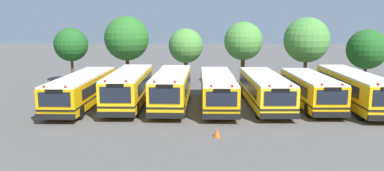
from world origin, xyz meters
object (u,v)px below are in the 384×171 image
at_px(school_bus_3, 217,89).
at_px(tree_5, 368,49).
at_px(tree_0, 70,44).
at_px(tree_2, 186,45).
at_px(school_bus_4, 264,89).
at_px(traffic_cone, 217,133).
at_px(school_bus_6, 353,88).
at_px(tree_1, 125,38).
at_px(school_bus_2, 172,88).
at_px(school_bus_5, 310,89).
at_px(school_bus_1, 129,87).
at_px(tree_4, 306,40).
at_px(tree_3, 244,41).
at_px(school_bus_0, 83,89).

distance_m(school_bus_3, tree_5, 19.49).
xyz_separation_m(tree_0, tree_2, (12.04, 0.17, -0.06)).
distance_m(school_bus_4, traffic_cone, 8.87).
bearing_deg(traffic_cone, school_bus_3, 87.34).
distance_m(school_bus_6, traffic_cone, 13.46).
relative_size(tree_0, tree_1, 0.83).
bearing_deg(tree_2, school_bus_3, -75.33).
bearing_deg(tree_2, school_bus_2, -93.90).
height_order(school_bus_4, school_bus_5, school_bus_5).
relative_size(school_bus_2, tree_0, 1.70).
height_order(school_bus_1, tree_4, tree_4).
bearing_deg(school_bus_5, tree_1, -34.85).
distance_m(school_bus_5, tree_3, 10.59).
bearing_deg(school_bus_2, school_bus_5, -177.53).
relative_size(school_bus_3, tree_1, 1.53).
height_order(school_bus_0, school_bus_6, school_bus_6).
relative_size(school_bus_3, tree_5, 1.90).
relative_size(tree_2, tree_5, 1.02).
distance_m(school_bus_4, school_bus_6, 6.81).
xyz_separation_m(school_bus_0, school_bus_1, (3.60, 0.13, 0.13)).
bearing_deg(traffic_cone, school_bus_6, 36.49).
height_order(school_bus_0, school_bus_2, school_bus_2).
bearing_deg(school_bus_2, tree_4, -141.44).
height_order(tree_3, tree_4, tree_4).
bearing_deg(tree_0, school_bus_0, -67.06).
xyz_separation_m(tree_2, tree_4, (12.00, -0.99, 0.58)).
bearing_deg(school_bus_6, tree_5, -117.19).
xyz_separation_m(school_bus_5, tree_5, (9.03, 10.77, 2.31)).
height_order(school_bus_6, tree_1, tree_1).
relative_size(tree_1, tree_4, 1.02).
height_order(school_bus_0, tree_0, tree_0).
bearing_deg(school_bus_0, school_bus_6, -178.76).
distance_m(tree_3, traffic_cone, 17.93).
xyz_separation_m(tree_2, tree_5, (18.84, 0.29, -0.42)).
bearing_deg(school_bus_4, traffic_cone, 61.73).
distance_m(school_bus_5, tree_4, 10.28).
distance_m(school_bus_1, school_bus_4, 10.39).
height_order(school_bus_4, tree_5, tree_5).
xyz_separation_m(school_bus_5, tree_0, (-21.84, 10.31, 2.78)).
xyz_separation_m(school_bus_1, school_bus_4, (10.39, -0.00, -0.12)).
height_order(tree_2, tree_5, tree_2).
bearing_deg(school_bus_2, school_bus_1, -3.97).
bearing_deg(school_bus_3, tree_5, -146.65).
bearing_deg(tree_2, tree_5, 0.89).
distance_m(school_bus_0, school_bus_4, 13.99).
bearing_deg(tree_5, school_bus_2, -150.64).
height_order(school_bus_0, school_bus_3, school_bus_3).
relative_size(school_bus_3, school_bus_5, 1.14).
height_order(tree_3, traffic_cone, tree_3).
xyz_separation_m(school_bus_4, school_bus_5, (3.46, -0.06, 0.00)).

